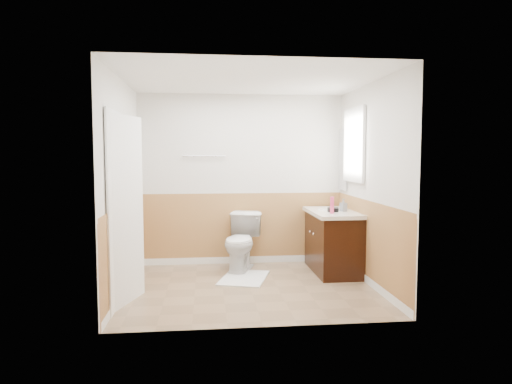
{
  "coord_description": "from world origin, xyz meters",
  "views": [
    {
      "loc": [
        -0.52,
        -5.45,
        1.61
      ],
      "look_at": [
        0.1,
        0.25,
        1.15
      ],
      "focal_mm": 32.14,
      "sensor_mm": 36.0,
      "label": 1
    }
  ],
  "objects": [
    {
      "name": "ceiling",
      "position": [
        0.0,
        0.0,
        2.5
      ],
      "size": [
        3.0,
        3.0,
        0.0
      ],
      "primitive_type": "plane",
      "rotation": [
        3.14,
        0.0,
        0.0
      ],
      "color": "white",
      "rests_on": "floor"
    },
    {
      "name": "wall_front",
      "position": [
        0.0,
        -1.3,
        1.25
      ],
      "size": [
        3.0,
        0.0,
        3.0
      ],
      "primitive_type": "plane",
      "rotation": [
        -1.57,
        0.0,
        0.0
      ],
      "color": "silver",
      "rests_on": "floor"
    },
    {
      "name": "wall_right",
      "position": [
        1.5,
        0.0,
        1.25
      ],
      "size": [
        0.0,
        3.0,
        3.0
      ],
      "primitive_type": "plane",
      "rotation": [
        1.57,
        0.0,
        -1.57
      ],
      "color": "silver",
      "rests_on": "floor"
    },
    {
      "name": "window_glass",
      "position": [
        1.49,
        0.59,
        1.75
      ],
      "size": [
        0.01,
        0.7,
        0.9
      ],
      "primitive_type": "cube",
      "color": "white",
      "rests_on": "wall_right"
    },
    {
      "name": "sink_basin",
      "position": [
        1.21,
        0.79,
        0.86
      ],
      "size": [
        0.36,
        0.36,
        0.02
      ],
      "primitive_type": "cylinder",
      "color": "white",
      "rests_on": "countertop"
    },
    {
      "name": "towel_bar",
      "position": [
        -0.55,
        1.25,
        1.6
      ],
      "size": [
        0.62,
        0.02,
        0.02
      ],
      "primitive_type": "cylinder",
      "rotation": [
        0.0,
        1.57,
        0.0
      ],
      "color": "silver",
      "rests_on": "wall_back"
    },
    {
      "name": "wainscot_front",
      "position": [
        0.0,
        -1.29,
        0.5
      ],
      "size": [
        3.0,
        0.0,
        3.0
      ],
      "primitive_type": "plane",
      "rotation": [
        -1.57,
        0.0,
        0.0
      ],
      "color": "#B77A49",
      "rests_on": "floor"
    },
    {
      "name": "hair_dryer_body",
      "position": [
        1.16,
        0.49,
        0.89
      ],
      "size": [
        0.14,
        0.07,
        0.07
      ],
      "primitive_type": "cylinder",
      "rotation": [
        0.0,
        1.57,
        0.0
      ],
      "color": "black",
      "rests_on": "countertop"
    },
    {
      "name": "tp_sheet",
      "position": [
        -0.1,
        1.23,
        0.59
      ],
      "size": [
        0.1,
        0.01,
        0.16
      ],
      "primitive_type": "cube",
      "color": "white",
      "rests_on": "tp_roll"
    },
    {
      "name": "wall_left",
      "position": [
        -1.5,
        0.0,
        1.25
      ],
      "size": [
        0.0,
        3.0,
        3.0
      ],
      "primitive_type": "plane",
      "rotation": [
        1.57,
        0.0,
        1.57
      ],
      "color": "silver",
      "rests_on": "floor"
    },
    {
      "name": "wall_back",
      "position": [
        0.0,
        1.3,
        1.25
      ],
      "size": [
        3.0,
        0.0,
        3.0
      ],
      "primitive_type": "plane",
      "rotation": [
        1.57,
        0.0,
        0.0
      ],
      "color": "silver",
      "rests_on": "floor"
    },
    {
      "name": "door",
      "position": [
        -1.4,
        -0.45,
        1.02
      ],
      "size": [
        0.29,
        0.78,
        2.04
      ],
      "primitive_type": "cube",
      "rotation": [
        0.0,
        0.0,
        -0.31
      ],
      "color": "white",
      "rests_on": "wall_left"
    },
    {
      "name": "wainscot_right",
      "position": [
        1.49,
        0.0,
        0.5
      ],
      "size": [
        0.0,
        2.6,
        2.6
      ],
      "primitive_type": "plane",
      "rotation": [
        1.57,
        0.0,
        -1.57
      ],
      "color": "#B77A49",
      "rests_on": "floor"
    },
    {
      "name": "bath_mat",
      "position": [
        -0.04,
        0.4,
        0.01
      ],
      "size": [
        0.76,
        0.93,
        0.02
      ],
      "primitive_type": "cube",
      "rotation": [
        0.0,
        0.0,
        -0.3
      ],
      "color": "white",
      "rests_on": "floor"
    },
    {
      "name": "vanity_cabinet",
      "position": [
        1.21,
        0.64,
        0.4
      ],
      "size": [
        0.55,
        1.1,
        0.8
      ],
      "primitive_type": "cube",
      "color": "black",
      "rests_on": "floor"
    },
    {
      "name": "mirror_panel",
      "position": [
        1.48,
        1.1,
        1.55
      ],
      "size": [
        0.02,
        0.35,
        0.9
      ],
      "primitive_type": "cube",
      "color": "silver",
      "rests_on": "wall_right"
    },
    {
      "name": "toilet",
      "position": [
        -0.04,
        0.86,
        0.4
      ],
      "size": [
        0.66,
        0.88,
        0.8
      ],
      "primitive_type": "imported",
      "rotation": [
        0.0,
        0.0,
        -0.3
      ],
      "color": "white",
      "rests_on": "floor"
    },
    {
      "name": "tp_roll",
      "position": [
        -0.1,
        1.23,
        0.7
      ],
      "size": [
        0.1,
        0.11,
        0.11
      ],
      "primitive_type": "cylinder",
      "rotation": [
        0.0,
        1.57,
        0.0
      ],
      "color": "white",
      "rests_on": "tp_holder_bar"
    },
    {
      "name": "floor",
      "position": [
        0.0,
        0.0,
        0.0
      ],
      "size": [
        3.0,
        3.0,
        0.0
      ],
      "primitive_type": "plane",
      "color": "#8C7051",
      "rests_on": "ground"
    },
    {
      "name": "door_frame",
      "position": [
        -1.48,
        -0.45,
        1.03
      ],
      "size": [
        0.02,
        0.92,
        2.1
      ],
      "primitive_type": "cube",
      "color": "white",
      "rests_on": "wall_left"
    },
    {
      "name": "faucet",
      "position": [
        1.39,
        0.79,
        0.92
      ],
      "size": [
        0.02,
        0.02,
        0.14
      ],
      "primitive_type": "cylinder",
      "color": "silver",
      "rests_on": "countertop"
    },
    {
      "name": "vanity_knob_right",
      "position": [
        0.91,
        0.74,
        0.55
      ],
      "size": [
        0.03,
        0.03,
        0.03
      ],
      "primitive_type": "sphere",
      "color": "silver",
      "rests_on": "vanity_cabinet"
    },
    {
      "name": "door_knob",
      "position": [
        -1.34,
        -0.12,
        0.95
      ],
      "size": [
        0.06,
        0.06,
        0.06
      ],
      "primitive_type": "sphere",
      "color": "silver",
      "rests_on": "door"
    },
    {
      "name": "wainscot_left",
      "position": [
        -1.49,
        0.0,
        0.5
      ],
      "size": [
        0.0,
        2.6,
        2.6
      ],
      "primitive_type": "plane",
      "rotation": [
        1.57,
        0.0,
        1.57
      ],
      "color": "#B77A49",
      "rests_on": "floor"
    },
    {
      "name": "vanity_knob_left",
      "position": [
        0.91,
        0.54,
        0.55
      ],
      "size": [
        0.03,
        0.03,
        0.03
      ],
      "primitive_type": "sphere",
      "color": "silver",
      "rests_on": "vanity_cabinet"
    },
    {
      "name": "soap_dispenser",
      "position": [
        1.33,
        0.58,
        0.94
      ],
      "size": [
        0.1,
        0.1,
        0.17
      ],
      "primitive_type": "imported",
      "rotation": [
        0.0,
        0.0,
        0.39
      ],
      "color": "gray",
      "rests_on": "countertop"
    },
    {
      "name": "tp_holder_bar",
      "position": [
        -0.1,
        1.23,
        0.7
      ],
      "size": [
        0.14,
        0.02,
        0.02
      ],
      "primitive_type": "cylinder",
      "rotation": [
        0.0,
        1.57,
        0.0
      ],
      "color": "silver",
      "rests_on": "wall_back"
    },
    {
      "name": "wainscot_back",
      "position": [
        0.0,
        1.29,
        0.5
      ],
      "size": [
        3.0,
        0.0,
        3.0
      ],
      "primitive_type": "plane",
      "rotation": [
        1.57,
        0.0,
        0.0
      ],
      "color": "#B77A49",
      "rests_on": "floor"
    },
    {
      "name": "lotion_bottle",
      "position": [
        1.11,
        0.36,
        0.96
      ],
      "size": [
        0.05,
        0.05,
        0.22
      ],
      "primitive_type": "cylinder",
      "color": "#E23A6F",
      "rests_on": "countertop"
    },
    {
      "name": "hair_dryer_handle",
      "position": [
        1.13,
        0.57,
        0.86
      ],
      "size": [
        0.03,
        0.03,
        0.07
      ],
      "primitive_type": "cylinder",
      "color": "black",
      "rests_on": "countertop"
    },
    {
      "name": "countertop",
      "position": [
        1.2,
        0.64,
        0.83
      ],
      "size": [
        0.6,
        1.15,
        0.05
      ],
      "primitive_type": "cube",
      "color": "silver",
      "rests_on": "vanity_cabinet"
    },
    {
      "name": "window_frame",
      "position": [
        1.47,
        0.59,
        1.75
      ],
      "size": [
        0.04,
        0.8,
        1.0
      ],
      "primitive_type": "cube",
      "color": "white",
      "rests_on": "wall_right"
    }
  ]
}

